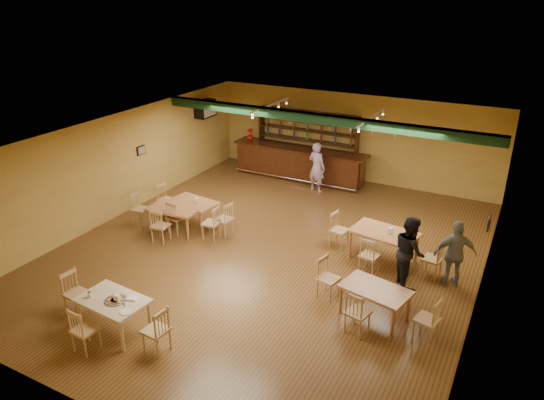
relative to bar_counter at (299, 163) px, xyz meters
The scene contains 23 objects.
floor 5.42m from the bar_counter, 72.80° to the right, with size 12.00×12.00×0.00m, color #583519.
ceiling_beam 3.66m from the bar_counter, 55.84° to the right, with size 10.00×0.30×0.25m, color black.
track_rail_left 2.96m from the bar_counter, 96.69° to the right, with size 0.05×2.50×0.05m, color silver.
track_rail_right 4.20m from the bar_counter, 30.30° to the right, with size 0.05×2.50×0.05m, color silver.
ac_unit 3.79m from the bar_counter, 163.49° to the right, with size 0.34×0.70×0.48m, color silver.
picture_left 5.47m from the bar_counter, 129.12° to the right, with size 0.04×0.34×0.28m, color black.
picture_right 8.12m from the bar_counter, 35.31° to the right, with size 0.04×0.34×0.28m, color black.
bar_counter is the anchor object (origin of this frame).
back_bar_hutch 0.85m from the bar_counter, 90.00° to the left, with size 3.75×0.40×2.28m, color black.
poinsettia 2.12m from the bar_counter, behind, with size 0.24×0.24×0.43m, color #B71210.
dining_table_a 4.86m from the bar_counter, 102.98° to the right, with size 1.38×0.83×0.69m, color #A8653B.
dining_table_b 6.03m from the bar_counter, 44.83° to the right, with size 1.57×0.94×0.79m, color #A8653B.
dining_table_c 5.50m from the bar_counter, 103.52° to the right, with size 1.41×0.84×0.70m, color #A8653B.
dining_table_d 8.18m from the bar_counter, 54.06° to the right, with size 1.36×0.81×0.68m, color #A8653B.
near_table 9.45m from the bar_counter, 87.42° to the right, with size 1.35×0.87×0.72m, color tan.
pizza_tray 9.46m from the bar_counter, 86.84° to the right, with size 0.40×0.40×0.01m, color silver.
parmesan_shaker 9.59m from the bar_counter, 90.05° to the right, with size 0.07×0.07×0.11m, color #EAE5C6.
napkin_stack 9.28m from the bar_counter, 85.29° to the right, with size 0.20×0.15×0.03m, color white.
pizza_server 9.42m from the bar_counter, 85.94° to the right, with size 0.32×0.09×0.00m, color silver.
side_plate 9.68m from the bar_counter, 84.34° to the right, with size 0.22×0.22×0.01m, color white.
patron_bar 1.33m from the bar_counter, 39.22° to the right, with size 0.61×0.40×1.68m, color purple.
patron_right_a 7.17m from the bar_counter, 44.86° to the right, with size 0.81×0.63×1.68m, color black.
patron_right_b 7.57m from the bar_counter, 37.59° to the right, with size 0.94×0.39×1.60m, color gray.
Camera 1 is at (5.42, -10.12, 6.32)m, focal length 33.42 mm.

